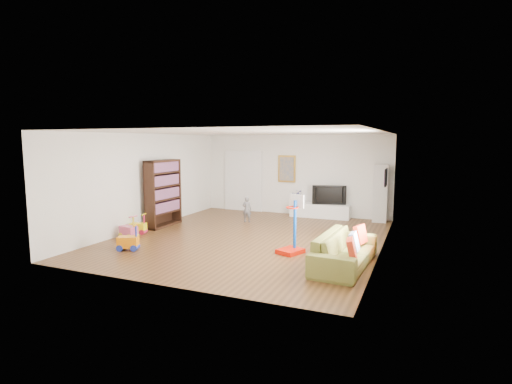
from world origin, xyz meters
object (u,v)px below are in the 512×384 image
at_px(media_console, 320,211).
at_px(sofa, 345,250).
at_px(bookshelf, 163,193).
at_px(basketball_hoop, 291,224).

xyz_separation_m(media_console, sofa, (1.70, -4.87, 0.10)).
xyz_separation_m(media_console, bookshelf, (-3.92, -3.09, 0.75)).
bearing_deg(basketball_hoop, media_console, 116.49).
distance_m(media_console, bookshelf, 5.05).
relative_size(sofa, basketball_hoop, 1.72).
height_order(bookshelf, sofa, bookshelf).
relative_size(media_console, sofa, 0.86).
height_order(media_console, bookshelf, bookshelf).
distance_m(bookshelf, sofa, 5.93).
relative_size(media_console, basketball_hoop, 1.48).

